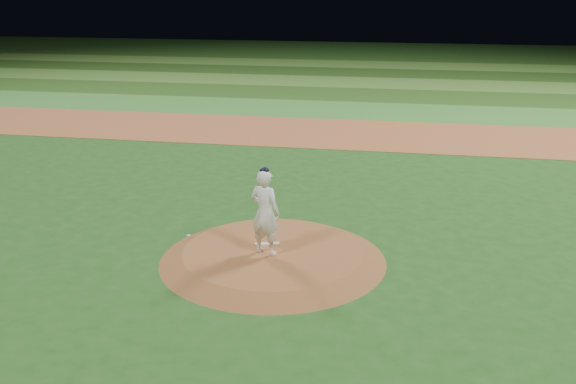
{
  "coord_description": "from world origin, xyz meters",
  "views": [
    {
      "loc": [
        2.99,
        -14.04,
        6.46
      ],
      "look_at": [
        0.0,
        2.0,
        1.1
      ],
      "focal_mm": 40.0,
      "sensor_mm": 36.0,
      "label": 1
    }
  ],
  "objects_px": {
    "pitching_rubber": "(267,244)",
    "pitcher_on_mound": "(265,212)",
    "pitchers_mound": "(273,255)",
    "rosin_bag": "(189,236)"
  },
  "relations": [
    {
      "from": "pitchers_mound",
      "to": "pitcher_on_mound",
      "type": "bearing_deg",
      "value": -126.38
    },
    {
      "from": "pitching_rubber",
      "to": "rosin_bag",
      "type": "height_order",
      "value": "rosin_bag"
    },
    {
      "from": "pitching_rubber",
      "to": "pitcher_on_mound",
      "type": "distance_m",
      "value": 1.17
    },
    {
      "from": "pitchers_mound",
      "to": "rosin_bag",
      "type": "bearing_deg",
      "value": 168.46
    },
    {
      "from": "pitchers_mound",
      "to": "pitcher_on_mound",
      "type": "relative_size",
      "value": 2.56
    },
    {
      "from": "pitchers_mound",
      "to": "pitching_rubber",
      "type": "relative_size",
      "value": 9.01
    },
    {
      "from": "pitchers_mound",
      "to": "rosin_bag",
      "type": "relative_size",
      "value": 52.95
    },
    {
      "from": "pitching_rubber",
      "to": "rosin_bag",
      "type": "distance_m",
      "value": 2.09
    },
    {
      "from": "pitcher_on_mound",
      "to": "rosin_bag",
      "type": "bearing_deg",
      "value": 162.92
    },
    {
      "from": "pitching_rubber",
      "to": "pitcher_on_mound",
      "type": "xyz_separation_m",
      "value": [
        0.08,
        -0.54,
        1.04
      ]
    }
  ]
}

